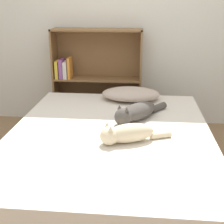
# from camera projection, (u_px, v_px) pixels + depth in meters

# --- Properties ---
(ground_plane) EXTENTS (8.00, 8.00, 0.00)m
(ground_plane) POSITION_uv_depth(u_px,v_px,m) (110.00, 182.00, 2.55)
(ground_plane) COLOR #846647
(wall_back) EXTENTS (8.00, 0.06, 2.50)m
(wall_back) POSITION_uv_depth(u_px,v_px,m) (123.00, 14.00, 3.46)
(wall_back) COLOR silver
(wall_back) RESTS_ON ground_plane
(bed) EXTENTS (1.59, 2.04, 0.45)m
(bed) POSITION_uv_depth(u_px,v_px,m) (110.00, 157.00, 2.48)
(bed) COLOR brown
(bed) RESTS_ON ground_plane
(pillow) EXTENTS (0.58, 0.37, 0.12)m
(pillow) POSITION_uv_depth(u_px,v_px,m) (131.00, 94.00, 3.12)
(pillow) COLOR #B29E8E
(pillow) RESTS_ON bed
(cat_light) EXTENTS (0.51, 0.26, 0.15)m
(cat_light) POSITION_uv_depth(u_px,v_px,m) (126.00, 134.00, 2.18)
(cat_light) COLOR beige
(cat_light) RESTS_ON bed
(cat_dark) EXTENTS (0.46, 0.55, 0.16)m
(cat_dark) POSITION_uv_depth(u_px,v_px,m) (136.00, 112.00, 2.60)
(cat_dark) COLOR #47423D
(cat_dark) RESTS_ON bed
(bookshelf) EXTENTS (1.00, 0.26, 1.11)m
(bookshelf) POSITION_uv_depth(u_px,v_px,m) (95.00, 77.00, 3.60)
(bookshelf) COLOR brown
(bookshelf) RESTS_ON ground_plane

